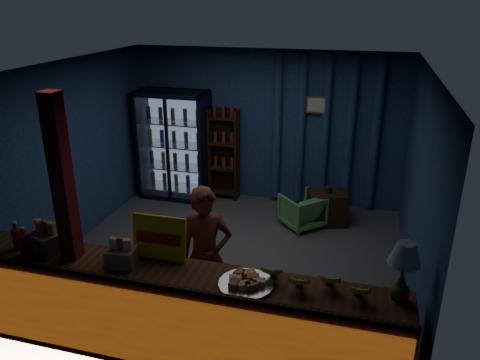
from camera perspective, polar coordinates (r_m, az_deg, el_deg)
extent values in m
plane|color=#515154|center=(6.54, -1.27, -9.51)|extent=(4.60, 4.60, 0.00)
plane|color=navy|center=(8.01, 3.20, 6.47)|extent=(4.60, 0.00, 4.60)
plane|color=navy|center=(4.12, -10.34, -8.99)|extent=(4.60, 0.00, 4.60)
plane|color=navy|center=(6.97, -19.82, 2.91)|extent=(0.00, 4.40, 4.40)
plane|color=navy|center=(5.79, 21.00, -0.93)|extent=(0.00, 4.40, 4.40)
plane|color=#472D19|center=(5.66, -1.49, 13.69)|extent=(4.60, 4.60, 0.00)
cube|color=brown|center=(4.80, -8.09, -15.80)|extent=(4.40, 0.55, 0.95)
cube|color=red|center=(4.59, -9.57, -17.86)|extent=(4.35, 0.02, 0.81)
cube|color=#372511|center=(4.31, -9.87, -12.59)|extent=(4.40, 0.04, 0.04)
cube|color=maroon|center=(4.84, -20.15, -5.16)|extent=(0.16, 0.16, 2.60)
cube|color=black|center=(8.49, -7.28, 4.73)|extent=(1.20, 0.06, 1.90)
cube|color=black|center=(8.48, -11.54, 4.46)|extent=(0.06, 0.60, 1.90)
cube|color=black|center=(8.05, -4.24, 3.91)|extent=(0.06, 0.60, 1.90)
cube|color=black|center=(8.03, -8.32, 10.42)|extent=(1.20, 0.60, 0.08)
cube|color=black|center=(8.56, -7.68, -1.63)|extent=(1.20, 0.60, 0.08)
cube|color=#99B2D8|center=(8.44, -7.41, 4.63)|extent=(1.08, 0.02, 1.74)
cube|color=white|center=(8.00, -8.77, 3.63)|extent=(1.12, 0.02, 1.78)
cube|color=black|center=(7.99, -8.83, 3.58)|extent=(0.05, 0.05, 1.80)
cube|color=silver|center=(8.51, -7.72, -0.82)|extent=(1.08, 0.48, 0.02)
cylinder|color=#B8431A|center=(8.64, -10.52, 0.29)|extent=(0.07, 0.07, 0.22)
cylinder|color=#1E5B16|center=(8.55, -9.15, 0.14)|extent=(0.07, 0.07, 0.22)
cylinder|color=#AF9A1B|center=(8.46, -7.76, -0.01)|extent=(0.07, 0.07, 0.22)
cylinder|color=#181752|center=(8.38, -6.35, -0.15)|extent=(0.07, 0.07, 0.22)
cylinder|color=maroon|center=(8.30, -4.90, -0.31)|extent=(0.07, 0.07, 0.22)
cube|color=silver|center=(8.37, -7.86, 1.72)|extent=(1.08, 0.48, 0.02)
cylinder|color=#1E5B16|center=(8.51, -10.70, 2.80)|extent=(0.07, 0.07, 0.22)
cylinder|color=#AF9A1B|center=(8.41, -9.31, 2.68)|extent=(0.07, 0.07, 0.22)
cylinder|color=#181752|center=(8.32, -7.90, 2.56)|extent=(0.07, 0.07, 0.22)
cylinder|color=maroon|center=(8.24, -6.46, 2.43)|extent=(0.07, 0.07, 0.22)
cylinder|color=#B8431A|center=(8.16, -4.99, 2.30)|extent=(0.07, 0.07, 0.22)
cube|color=silver|center=(8.24, -8.00, 4.34)|extent=(1.08, 0.48, 0.02)
cylinder|color=#AF9A1B|center=(8.39, -10.88, 5.39)|extent=(0.07, 0.07, 0.22)
cylinder|color=#181752|center=(8.30, -9.48, 5.30)|extent=(0.07, 0.07, 0.22)
cylinder|color=maroon|center=(8.21, -8.04, 5.20)|extent=(0.07, 0.07, 0.22)
cylinder|color=#B8431A|center=(8.12, -6.58, 5.10)|extent=(0.07, 0.07, 0.22)
cylinder|color=#1E5B16|center=(8.04, -5.08, 5.00)|extent=(0.07, 0.07, 0.22)
cube|color=silver|center=(8.14, -8.14, 7.03)|extent=(1.08, 0.48, 0.02)
cylinder|color=#181752|center=(8.29, -11.07, 8.04)|extent=(0.07, 0.07, 0.22)
cylinder|color=maroon|center=(8.20, -9.65, 7.99)|extent=(0.07, 0.07, 0.22)
cylinder|color=#B8431A|center=(8.10, -8.19, 7.92)|extent=(0.07, 0.07, 0.22)
cylinder|color=#1E5B16|center=(8.02, -6.70, 7.85)|extent=(0.07, 0.07, 0.22)
cylinder|color=#AF9A1B|center=(7.94, -5.17, 7.77)|extent=(0.07, 0.07, 0.22)
cube|color=#372511|center=(8.28, -1.69, 3.38)|extent=(0.50, 0.02, 1.60)
cube|color=#372511|center=(8.23, -3.52, 3.24)|extent=(0.03, 0.28, 1.60)
cube|color=#372511|center=(8.09, -0.37, 2.97)|extent=(0.03, 0.28, 1.60)
cube|color=#372511|center=(8.40, -1.90, -1.43)|extent=(0.46, 0.26, 0.02)
cube|color=#372511|center=(8.24, -1.94, 1.45)|extent=(0.46, 0.26, 0.02)
cube|color=#372511|center=(8.10, -1.98, 4.45)|extent=(0.46, 0.26, 0.02)
cube|color=#372511|center=(7.98, -2.02, 7.54)|extent=(0.46, 0.26, 0.02)
cylinder|color=navy|center=(7.92, 4.53, 6.25)|extent=(0.14, 0.14, 2.50)
cylinder|color=navy|center=(7.85, 7.40, 6.02)|extent=(0.14, 0.14, 2.50)
cylinder|color=navy|center=(7.81, 10.32, 5.76)|extent=(0.14, 0.14, 2.50)
cylinder|color=navy|center=(7.79, 13.25, 5.49)|extent=(0.14, 0.14, 2.50)
cylinder|color=navy|center=(7.79, 16.20, 5.21)|extent=(0.14, 0.14, 2.50)
cube|color=gold|center=(7.68, 9.38, 9.02)|extent=(0.36, 0.03, 0.28)
cube|color=silver|center=(7.66, 9.37, 8.99)|extent=(0.30, 0.01, 0.22)
imported|color=maroon|center=(5.07, -4.20, -9.24)|extent=(0.66, 0.54, 1.56)
imported|color=#5FBE60|center=(7.35, 7.57, -3.69)|extent=(0.81, 0.81, 0.53)
cube|color=#372511|center=(7.50, 10.56, -3.37)|extent=(0.68, 0.58, 0.53)
cylinder|color=#372511|center=(7.37, 10.72, -1.14)|extent=(0.11, 0.11, 0.11)
cube|color=yellow|center=(4.67, -9.83, -6.91)|extent=(0.55, 0.12, 0.44)
cube|color=#B5230C|center=(4.65, -9.93, -7.02)|extent=(0.46, 0.04, 0.11)
cylinder|color=#B5230C|center=(5.31, -25.51, -6.52)|extent=(0.09, 0.09, 0.22)
cylinder|color=#B5230C|center=(5.25, -25.77, -5.04)|extent=(0.04, 0.04, 0.08)
cylinder|color=white|center=(5.23, -25.83, -4.69)|extent=(0.05, 0.05, 0.02)
cylinder|color=#B5230C|center=(5.16, -24.73, -7.19)|extent=(0.09, 0.09, 0.22)
cylinder|color=#B5230C|center=(5.10, -24.99, -5.68)|extent=(0.04, 0.04, 0.08)
cylinder|color=white|center=(5.08, -25.06, -5.33)|extent=(0.05, 0.05, 0.02)
cube|color=#9C6D4B|center=(5.15, -22.47, -6.98)|extent=(0.39, 0.35, 0.20)
cube|color=#FFAE38|center=(5.14, -23.20, -5.06)|extent=(0.10, 0.08, 0.13)
cube|color=#C85D25|center=(5.08, -22.73, -5.32)|extent=(0.10, 0.08, 0.13)
cube|color=#FFAE38|center=(5.02, -22.25, -5.58)|extent=(0.10, 0.08, 0.13)
cube|color=#9C6D4B|center=(4.68, -14.21, -9.06)|extent=(0.30, 0.26, 0.17)
cube|color=#FFAE38|center=(4.64, -15.15, -7.45)|extent=(0.08, 0.06, 0.11)
cube|color=#C85D25|center=(4.61, -14.37, -7.53)|extent=(0.08, 0.06, 0.11)
cube|color=#FFAE38|center=(4.59, -13.58, -7.61)|extent=(0.08, 0.06, 0.11)
cylinder|color=silver|center=(4.28, 0.75, -12.58)|extent=(0.50, 0.50, 0.03)
cube|color=#FFAE38|center=(4.24, 2.07, -12.31)|extent=(0.11, 0.08, 0.05)
cube|color=#C85D25|center=(4.30, 1.91, -11.76)|extent=(0.13, 0.13, 0.05)
cube|color=#FFAE38|center=(4.34, 1.09, -11.43)|extent=(0.08, 0.11, 0.05)
cube|color=#C85D25|center=(4.33, 0.08, -11.50)|extent=(0.13, 0.13, 0.05)
cube|color=#FFAE38|center=(4.28, -0.55, -11.93)|extent=(0.11, 0.08, 0.05)
cube|color=#C85D25|center=(4.22, -0.43, -12.49)|extent=(0.13, 0.13, 0.05)
cube|color=#FFAE38|center=(4.18, 0.40, -12.84)|extent=(0.08, 0.11, 0.05)
cube|color=#C85D25|center=(4.19, 1.45, -12.77)|extent=(0.13, 0.13, 0.05)
cylinder|color=black|center=(4.34, 18.81, -13.29)|extent=(0.13, 0.13, 0.04)
cylinder|color=black|center=(4.24, 19.12, -11.17)|extent=(0.03, 0.03, 0.38)
cone|color=white|center=(4.12, 19.51, -8.43)|extent=(0.27, 0.27, 0.19)
sphere|color=brown|center=(4.28, 18.93, -12.77)|extent=(0.16, 0.16, 0.16)
cone|color=#2B5A1F|center=(4.21, 19.15, -11.27)|extent=(0.09, 0.09, 0.12)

